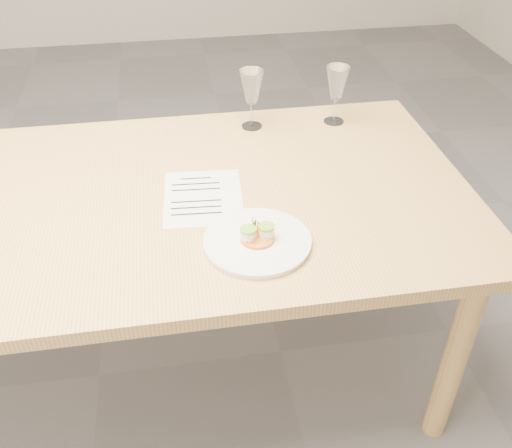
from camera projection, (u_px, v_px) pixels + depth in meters
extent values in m
plane|color=slate|center=(99.00, 375.00, 2.05)|extent=(7.00, 7.00, 0.00)
cube|color=#DDAC60|center=(56.00, 211.00, 1.61)|extent=(2.40, 1.00, 0.04)
cylinder|color=#DDAC60|center=(455.00, 358.00, 1.67)|extent=(0.07, 0.07, 0.71)
cylinder|color=#DDAC60|center=(368.00, 203.00, 2.30)|extent=(0.07, 0.07, 0.71)
cylinder|color=white|center=(257.00, 242.00, 1.46)|extent=(0.27, 0.27, 0.01)
cylinder|color=white|center=(257.00, 240.00, 1.45)|extent=(0.28, 0.28, 0.01)
cylinder|color=orange|center=(257.00, 238.00, 1.45)|extent=(0.09, 0.09, 0.01)
cylinder|color=#FFF5D0|center=(248.00, 234.00, 1.44)|extent=(0.04, 0.04, 0.03)
cylinder|color=#FFF5D0|center=(266.00, 232.00, 1.44)|extent=(0.04, 0.04, 0.03)
cylinder|color=#8AC637|center=(248.00, 229.00, 1.43)|extent=(0.04, 0.04, 0.01)
cylinder|color=#8AC637|center=(266.00, 227.00, 1.44)|extent=(0.04, 0.04, 0.01)
cylinder|color=tan|center=(281.00, 248.00, 1.43)|extent=(0.04, 0.04, 0.00)
cube|color=white|center=(203.00, 197.00, 1.63)|extent=(0.24, 0.30, 0.00)
cube|color=black|center=(196.00, 178.00, 1.71)|extent=(0.09, 0.01, 0.00)
cube|color=black|center=(196.00, 184.00, 1.69)|extent=(0.14, 0.02, 0.00)
cube|color=black|center=(196.00, 189.00, 1.66)|extent=(0.14, 0.02, 0.00)
cube|color=black|center=(196.00, 201.00, 1.61)|extent=(0.14, 0.02, 0.00)
cube|color=black|center=(196.00, 207.00, 1.59)|extent=(0.14, 0.02, 0.00)
cube|color=black|center=(196.00, 214.00, 1.57)|extent=(0.14, 0.02, 0.00)
cylinder|color=white|center=(252.00, 126.00, 1.98)|extent=(0.07, 0.07, 0.00)
cylinder|color=white|center=(252.00, 114.00, 1.95)|extent=(0.01, 0.01, 0.09)
cone|color=white|center=(252.00, 87.00, 1.89)|extent=(0.08, 0.08, 0.11)
cylinder|color=white|center=(334.00, 121.00, 2.01)|extent=(0.07, 0.07, 0.00)
cylinder|color=white|center=(335.00, 110.00, 1.98)|extent=(0.01, 0.01, 0.09)
cone|color=white|center=(337.00, 83.00, 1.92)|extent=(0.08, 0.08, 0.11)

